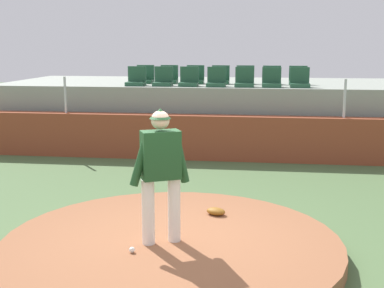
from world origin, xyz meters
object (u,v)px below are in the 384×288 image
Objects in this scene: stadium_chair_4 at (245,81)px; stadium_chair_3 at (216,80)px; fielding_glove at (216,211)px; stadium_chair_2 at (189,80)px; baseball at (132,250)px; stadium_chair_13 at (298,79)px; stadium_chair_11 at (245,78)px; stadium_chair_5 at (272,81)px; stadium_chair_10 at (220,78)px; stadium_chair_12 at (272,79)px; stadium_chair_7 at (145,78)px; stadium_chair_8 at (169,78)px; stadium_chair_0 at (136,80)px; stadium_chair_6 at (300,81)px; stadium_chair_9 at (195,78)px; pitcher at (161,166)px; stadium_chair_1 at (163,80)px.

stadium_chair_3 is at bearing 1.26° from stadium_chair_4.
fielding_glove is 6.17m from stadium_chair_2.
stadium_chair_13 is at bearing 73.16° from baseball.
stadium_chair_13 is (1.42, -0.03, 0.00)m from stadium_chair_11.
stadium_chair_4 is 0.94m from stadium_chair_11.
stadium_chair_4 is 0.68m from stadium_chair_5.
stadium_chair_12 is (1.39, -0.03, 0.00)m from stadium_chair_10.
stadium_chair_10 is (2.11, 0.04, 0.00)m from stadium_chair_7.
baseball is at bearing 77.67° from stadium_chair_12.
stadium_chair_13 is at bearing 179.71° from stadium_chair_8.
baseball is 7.61m from stadium_chair_2.
stadium_chair_12 is at bearing -157.63° from stadium_chair_2.
stadium_chair_10 and stadium_chair_11 have the same top height.
stadium_chair_0 and stadium_chair_6 have the same top height.
stadium_chair_10 is at bearing -0.69° from stadium_chair_13.
stadium_chair_0 is 2.11m from stadium_chair_3.
stadium_chair_2 is (-0.32, 7.43, 1.61)m from baseball.
stadium_chair_4 and stadium_chair_13 have the same top height.
stadium_chair_3 and stadium_chair_6 have the same top height.
stadium_chair_0 is at bearing 31.94° from stadium_chair_9.
baseball is 8.55m from stadium_chair_8.
stadium_chair_12 is (3.53, 0.87, 0.00)m from stadium_chair_0.
stadium_chair_0 is 0.86m from stadium_chair_7.
pitcher is at bearing 77.96° from stadium_chair_5.
stadium_chair_13 is (1.40, 0.90, 0.00)m from stadium_chair_4.
stadium_chair_2 is 1.00× the size of stadium_chair_9.
stadium_chair_13 is (0.70, 0.00, 0.00)m from stadium_chair_12.
stadium_chair_4 is at bearing -69.31° from fielding_glove.
stadium_chair_3 is 1.00× the size of stadium_chair_7.
stadium_chair_4 is (1.11, 7.41, 1.61)m from baseball.
fielding_glove is at bearing 95.07° from stadium_chair_3.
stadium_chair_3 is 1.00× the size of stadium_chair_11.
stadium_chair_1 is 3.62m from stadium_chair_13.
stadium_chair_0 is at bearing 0.12° from stadium_chair_6.
stadium_chair_1 is 1.00× the size of stadium_chair_9.
fielding_glove is at bearing 99.97° from stadium_chair_9.
stadium_chair_10 and stadium_chair_13 have the same top height.
stadium_chair_7 is 1.00× the size of stadium_chair_10.
stadium_chair_9 is at bearing -0.47° from stadium_chair_13.
stadium_chair_8 is 2.11m from stadium_chair_11.
stadium_chair_5 is (1.50, 7.02, 0.62)m from pitcher.
stadium_chair_9 is (1.44, 0.90, 0.00)m from stadium_chair_0.
stadium_chair_12 is at bearing -179.82° from stadium_chair_7.
stadium_chair_3 is 0.94m from stadium_chair_10.
stadium_chair_11 is 0.72m from stadium_chair_12.
stadium_chair_13 is (0.01, 0.87, 0.00)m from stadium_chair_6.
stadium_chair_7 is at bearing 1.02° from stadium_chair_11.
stadium_chair_0 is 1.00× the size of stadium_chair_2.
pitcher is at bearing 104.06° from stadium_chair_7.
pitcher is 7.02m from stadium_chair_3.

